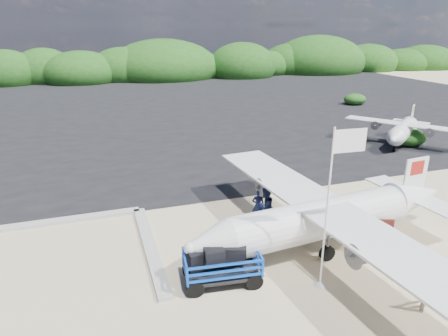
# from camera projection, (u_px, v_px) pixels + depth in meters

# --- Properties ---
(ground) EXTENTS (160.00, 160.00, 0.00)m
(ground) POSITION_uv_depth(u_px,v_px,m) (268.00, 248.00, 16.06)
(ground) COLOR beige
(asphalt_apron) EXTENTS (90.00, 50.00, 0.04)m
(asphalt_apron) POSITION_uv_depth(u_px,v_px,m) (152.00, 108.00, 42.84)
(asphalt_apron) COLOR #B2B2B2
(asphalt_apron) RESTS_ON ground
(lagoon) EXTENTS (9.00, 7.00, 0.40)m
(lagoon) POSITION_uv_depth(u_px,v_px,m) (28.00, 268.00, 14.72)
(lagoon) COLOR #B2B2B2
(lagoon) RESTS_ON ground
(vegetation_band) EXTENTS (124.00, 8.00, 4.40)m
(vegetation_band) POSITION_uv_depth(u_px,v_px,m) (128.00, 80.00, 65.16)
(vegetation_band) COLOR #B2B2B2
(vegetation_band) RESTS_ON ground
(baggage_cart) EXTENTS (2.98, 1.92, 1.41)m
(baggage_cart) POSITION_uv_depth(u_px,v_px,m) (222.00, 282.00, 13.91)
(baggage_cart) COLOR blue
(baggage_cart) RESTS_ON ground
(flagpole) EXTENTS (1.15, 0.54, 5.60)m
(flagpole) POSITION_uv_depth(u_px,v_px,m) (320.00, 285.00, 13.77)
(flagpole) COLOR white
(flagpole) RESTS_ON ground
(signboard) EXTENTS (1.71, 0.82, 1.46)m
(signboard) POSITION_uv_depth(u_px,v_px,m) (368.00, 251.00, 15.82)
(signboard) COLOR maroon
(signboard) RESTS_ON ground
(crew_a) EXTENTS (0.66, 0.53, 1.57)m
(crew_a) POSITION_uv_depth(u_px,v_px,m) (258.00, 206.00, 17.97)
(crew_a) COLOR #131D4A
(crew_a) RESTS_ON ground
(crew_b) EXTENTS (1.13, 1.02, 1.89)m
(crew_b) POSITION_uv_depth(u_px,v_px,m) (265.00, 208.00, 17.38)
(crew_b) COLOR #131D4A
(crew_b) RESTS_ON ground
(crew_c) EXTENTS (1.03, 0.51, 1.70)m
(crew_c) POSITION_uv_depth(u_px,v_px,m) (261.00, 221.00, 16.39)
(crew_c) COLOR #131D4A
(crew_c) RESTS_ON ground
(aircraft_large) EXTENTS (14.97, 14.97, 4.15)m
(aircraft_large) POSITION_uv_depth(u_px,v_px,m) (284.00, 123.00, 36.39)
(aircraft_large) COLOR #B2B2B2
(aircraft_large) RESTS_ON ground
(aircraft_small) EXTENTS (9.71, 9.71, 2.50)m
(aircraft_small) POSITION_uv_depth(u_px,v_px,m) (76.00, 116.00, 39.17)
(aircraft_small) COLOR #B2B2B2
(aircraft_small) RESTS_ON ground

